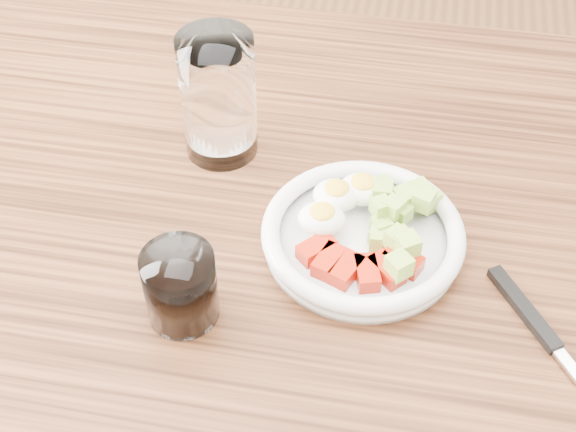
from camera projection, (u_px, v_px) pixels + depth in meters
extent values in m
cube|color=brown|center=(295.00, 256.00, 0.86)|extent=(1.50, 0.90, 0.04)
cylinder|color=white|center=(362.00, 243.00, 0.83)|extent=(0.20, 0.20, 0.01)
torus|color=white|center=(363.00, 233.00, 0.82)|extent=(0.21, 0.21, 0.02)
cube|color=#B21D0B|center=(317.00, 249.00, 0.81)|extent=(0.04, 0.04, 0.02)
cube|color=#B21D0B|center=(329.00, 262.00, 0.80)|extent=(0.03, 0.04, 0.02)
cube|color=#B21D0B|center=(346.00, 270.00, 0.79)|extent=(0.04, 0.04, 0.02)
cube|color=#B21D0B|center=(367.00, 273.00, 0.79)|extent=(0.03, 0.04, 0.02)
cube|color=#B21D0B|center=(387.00, 270.00, 0.79)|extent=(0.04, 0.04, 0.02)
cube|color=#B21D0B|center=(403.00, 261.00, 0.80)|extent=(0.04, 0.04, 0.02)
ellipsoid|color=white|center=(336.00, 195.00, 0.85)|extent=(0.05, 0.04, 0.03)
ellipsoid|color=yellow|center=(337.00, 188.00, 0.84)|extent=(0.03, 0.03, 0.01)
ellipsoid|color=white|center=(362.00, 189.00, 0.85)|extent=(0.05, 0.04, 0.03)
ellipsoid|color=yellow|center=(363.00, 182.00, 0.85)|extent=(0.03, 0.03, 0.01)
ellipsoid|color=white|center=(322.00, 219.00, 0.82)|extent=(0.05, 0.04, 0.03)
ellipsoid|color=yellow|center=(322.00, 212.00, 0.82)|extent=(0.03, 0.03, 0.01)
cube|color=#ACCF4F|center=(380.00, 237.00, 0.82)|extent=(0.02, 0.02, 0.02)
cube|color=#ACCF4F|center=(381.00, 202.00, 0.84)|extent=(0.03, 0.03, 0.02)
cube|color=#ACCF4F|center=(402.00, 213.00, 0.83)|extent=(0.02, 0.02, 0.02)
cube|color=#ACCF4F|center=(381.00, 189.00, 0.85)|extent=(0.03, 0.03, 0.02)
cube|color=#ACCF4F|center=(382.00, 192.00, 0.84)|extent=(0.02, 0.02, 0.02)
cube|color=#ACCF4F|center=(400.00, 241.00, 0.81)|extent=(0.03, 0.03, 0.02)
cube|color=#ACCF4F|center=(380.00, 239.00, 0.82)|extent=(0.02, 0.02, 0.02)
cube|color=#ACCF4F|center=(394.00, 208.00, 0.82)|extent=(0.03, 0.03, 0.02)
cube|color=#ACCF4F|center=(397.00, 239.00, 0.80)|extent=(0.03, 0.03, 0.02)
cube|color=#ACCF4F|center=(428.00, 200.00, 0.85)|extent=(0.03, 0.03, 0.02)
cube|color=#ACCF4F|center=(405.00, 199.00, 0.84)|extent=(0.03, 0.03, 0.02)
cube|color=#ACCF4F|center=(399.00, 266.00, 0.77)|extent=(0.03, 0.03, 0.02)
cube|color=#ACCF4F|center=(381.00, 226.00, 0.82)|extent=(0.03, 0.03, 0.02)
cube|color=#ACCF4F|center=(407.00, 245.00, 0.79)|extent=(0.03, 0.03, 0.02)
cube|color=#ACCF4F|center=(424.00, 200.00, 0.83)|extent=(0.03, 0.03, 0.02)
cube|color=#ACCF4F|center=(419.00, 191.00, 0.85)|extent=(0.03, 0.03, 0.02)
cube|color=#ACCF4F|center=(381.00, 207.00, 0.82)|extent=(0.02, 0.02, 0.02)
cube|color=black|center=(524.00, 308.00, 0.78)|extent=(0.07, 0.10, 0.01)
cylinder|color=white|center=(218.00, 97.00, 0.89)|extent=(0.08, 0.08, 0.15)
cylinder|color=white|center=(180.00, 286.00, 0.75)|extent=(0.07, 0.07, 0.08)
cylinder|color=black|center=(181.00, 288.00, 0.75)|extent=(0.06, 0.06, 0.07)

